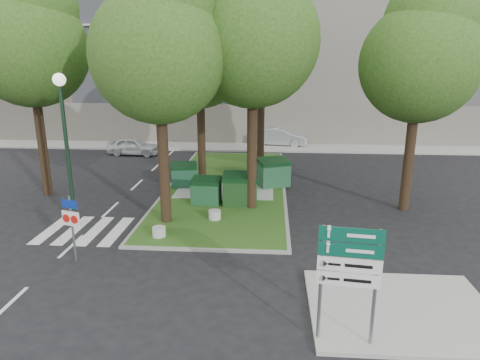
# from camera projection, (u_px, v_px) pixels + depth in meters

# --- Properties ---
(ground) EXTENTS (120.00, 120.00, 0.00)m
(ground) POSITION_uv_depth(u_px,v_px,m) (191.00, 250.00, 15.58)
(ground) COLOR black
(ground) RESTS_ON ground
(median_island) EXTENTS (6.00, 16.00, 0.12)m
(median_island) POSITION_uv_depth(u_px,v_px,m) (227.00, 186.00, 23.20)
(median_island) COLOR #234C15
(median_island) RESTS_ON ground
(median_kerb) EXTENTS (6.30, 16.30, 0.10)m
(median_kerb) POSITION_uv_depth(u_px,v_px,m) (227.00, 186.00, 23.21)
(median_kerb) COLOR gray
(median_kerb) RESTS_ON ground
(sidewalk_corner) EXTENTS (5.00, 4.00, 0.12)m
(sidewalk_corner) POSITION_uv_depth(u_px,v_px,m) (401.00, 310.00, 11.76)
(sidewalk_corner) COLOR #999993
(sidewalk_corner) RESTS_ON ground
(building_sidewalk) EXTENTS (42.00, 3.00, 0.12)m
(building_sidewalk) POSITION_uv_depth(u_px,v_px,m) (234.00, 147.00, 33.31)
(building_sidewalk) COLOR #999993
(building_sidewalk) RESTS_ON ground
(zebra_crossing) EXTENTS (5.00, 3.00, 0.01)m
(zebra_crossing) POSITION_uv_depth(u_px,v_px,m) (106.00, 231.00, 17.28)
(zebra_crossing) COLOR silver
(zebra_crossing) RESTS_ON ground
(apartment_building) EXTENTS (41.00, 12.00, 16.00)m
(apartment_building) POSITION_uv_depth(u_px,v_px,m) (241.00, 43.00, 38.32)
(apartment_building) COLOR #BCAD8D
(apartment_building) RESTS_ON ground
(tree_median_near_left) EXTENTS (5.20, 5.20, 10.53)m
(tree_median_near_left) POSITION_uv_depth(u_px,v_px,m) (160.00, 42.00, 16.13)
(tree_median_near_left) COLOR black
(tree_median_near_left) RESTS_ON ground
(tree_median_near_right) EXTENTS (5.60, 5.60, 11.46)m
(tree_median_near_right) POSITION_uv_depth(u_px,v_px,m) (255.00, 27.00, 17.61)
(tree_median_near_right) COLOR black
(tree_median_near_right) RESTS_ON ground
(tree_median_mid) EXTENTS (4.80, 4.80, 9.99)m
(tree_median_mid) POSITION_uv_depth(u_px,v_px,m) (201.00, 53.00, 22.42)
(tree_median_mid) COLOR black
(tree_median_mid) RESTS_ON ground
(tree_median_far) EXTENTS (5.80, 5.80, 11.93)m
(tree_median_far) POSITION_uv_depth(u_px,v_px,m) (264.00, 30.00, 24.70)
(tree_median_far) COLOR black
(tree_median_far) RESTS_ON ground
(tree_street_left) EXTENTS (5.40, 5.40, 11.00)m
(tree_street_left) POSITION_uv_depth(u_px,v_px,m) (31.00, 38.00, 19.88)
(tree_street_left) COLOR black
(tree_street_left) RESTS_ON ground
(tree_street_right) EXTENTS (5.00, 5.00, 10.06)m
(tree_street_right) POSITION_uv_depth(u_px,v_px,m) (422.00, 52.00, 17.88)
(tree_street_right) COLOR black
(tree_street_right) RESTS_ON ground
(dumpster_a) EXTENTS (1.55, 1.24, 1.28)m
(dumpster_a) POSITION_uv_depth(u_px,v_px,m) (184.00, 175.00, 22.78)
(dumpster_a) COLOR #103D25
(dumpster_a) RESTS_ON median_island
(dumpster_b) EXTENTS (1.42, 1.05, 1.26)m
(dumpster_b) POSITION_uv_depth(u_px,v_px,m) (206.00, 191.00, 20.09)
(dumpster_b) COLOR #124021
(dumpster_b) RESTS_ON median_island
(dumpster_c) EXTENTS (1.62, 1.15, 1.50)m
(dumpster_c) POSITION_uv_depth(u_px,v_px,m) (240.00, 189.00, 19.96)
(dumpster_c) COLOR black
(dumpster_c) RESTS_ON median_island
(dumpster_d) EXTENTS (1.95, 1.69, 1.51)m
(dumpster_d) POSITION_uv_depth(u_px,v_px,m) (273.00, 173.00, 22.81)
(dumpster_d) COLOR #154527
(dumpster_d) RESTS_ON median_island
(bollard_left) EXTENTS (0.51, 0.51, 0.37)m
(bollard_left) POSITION_uv_depth(u_px,v_px,m) (159.00, 232.00, 16.44)
(bollard_left) COLOR #AEAFA9
(bollard_left) RESTS_ON median_island
(bollard_right) EXTENTS (0.53, 0.53, 0.38)m
(bollard_right) POSITION_uv_depth(u_px,v_px,m) (215.00, 215.00, 18.21)
(bollard_right) COLOR #ABABA6
(bollard_right) RESTS_ON median_island
(bollard_mid) EXTENTS (0.51, 0.51, 0.36)m
(bollard_mid) POSITION_uv_depth(u_px,v_px,m) (235.00, 199.00, 20.21)
(bollard_mid) COLOR gray
(bollard_mid) RESTS_ON median_island
(litter_bin) EXTENTS (0.39, 0.39, 0.68)m
(litter_bin) POSITION_uv_depth(u_px,v_px,m) (270.00, 178.00, 23.26)
(litter_bin) COLOR gold
(litter_bin) RESTS_ON median_island
(street_lamp) EXTENTS (0.49, 0.49, 6.19)m
(street_lamp) POSITION_uv_depth(u_px,v_px,m) (65.00, 133.00, 16.81)
(street_lamp) COLOR black
(street_lamp) RESTS_ON ground
(traffic_sign_pole) EXTENTS (0.69, 0.25, 2.36)m
(traffic_sign_pole) POSITION_uv_depth(u_px,v_px,m) (72.00, 220.00, 14.35)
(traffic_sign_pole) COLOR slate
(traffic_sign_pole) RESTS_ON ground
(directional_sign) EXTENTS (1.47, 0.25, 2.94)m
(directional_sign) POSITION_uv_depth(u_px,v_px,m) (349.00, 267.00, 9.89)
(directional_sign) COLOR slate
(directional_sign) RESTS_ON sidewalk_corner
(car_white) EXTENTS (3.82, 1.75, 1.27)m
(car_white) POSITION_uv_depth(u_px,v_px,m) (134.00, 146.00, 30.76)
(car_white) COLOR silver
(car_white) RESTS_ON ground
(car_silver) EXTENTS (4.59, 2.12, 1.46)m
(car_silver) POSITION_uv_depth(u_px,v_px,m) (279.00, 137.00, 33.84)
(car_silver) COLOR #9C9EA3
(car_silver) RESTS_ON ground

